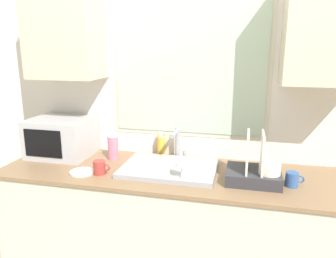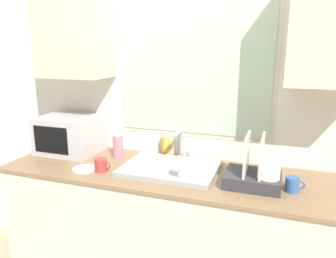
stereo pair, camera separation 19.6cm
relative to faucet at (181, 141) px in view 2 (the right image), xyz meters
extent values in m
cube|color=beige|center=(0.05, -0.22, -0.61)|extent=(2.23, 0.63, 0.91)
cube|color=#846647|center=(0.05, -0.22, -0.14)|extent=(2.26, 0.66, 0.02)
cube|color=silver|center=(0.05, 0.12, 0.23)|extent=(6.00, 0.06, 2.60)
cube|color=beige|center=(0.05, 0.09, 0.50)|extent=(1.09, 0.01, 0.97)
cube|color=#B2CCB2|center=(0.05, 0.09, 0.50)|extent=(1.03, 0.01, 0.91)
cube|color=beige|center=(-0.75, -0.07, 0.74)|extent=(0.46, 0.32, 0.64)
cube|color=beige|center=(0.86, -0.07, 0.74)|extent=(0.46, 0.32, 0.64)
cube|color=#9EA0A5|center=(0.00, -0.21, -0.12)|extent=(0.59, 0.43, 0.03)
cylinder|color=#99999E|center=(0.00, 0.03, -0.02)|extent=(0.03, 0.03, 0.22)
cylinder|color=#99999E|center=(0.00, -0.06, 0.07)|extent=(0.03, 0.18, 0.03)
cylinder|color=#99999E|center=(0.05, 0.03, -0.10)|extent=(0.02, 0.02, 0.06)
cube|color=#B2B2B7|center=(-0.83, -0.10, 0.00)|extent=(0.42, 0.34, 0.27)
cube|color=black|center=(-0.86, -0.27, 0.00)|extent=(0.27, 0.01, 0.19)
cube|color=#333338|center=(0.51, -0.27, -0.10)|extent=(0.31, 0.26, 0.07)
cube|color=silver|center=(0.47, -0.27, 0.05)|extent=(0.01, 0.22, 0.22)
cube|color=silver|center=(0.55, -0.27, 0.05)|extent=(0.01, 0.22, 0.22)
cylinder|color=silver|center=(0.59, -0.31, -0.03)|extent=(0.12, 0.12, 0.06)
cylinder|color=#D8728C|center=(-0.43, -0.10, -0.05)|extent=(0.07, 0.07, 0.16)
cone|color=silver|center=(-0.43, -0.10, 0.06)|extent=(0.07, 0.07, 0.06)
cylinder|color=gold|center=(-0.13, 0.05, -0.06)|extent=(0.06, 0.06, 0.14)
cylinder|color=white|center=(-0.13, 0.05, 0.02)|extent=(0.03, 0.03, 0.03)
cylinder|color=#A53833|center=(-0.41, -0.37, -0.09)|extent=(0.08, 0.08, 0.08)
torus|color=#A53833|center=(-0.36, -0.37, -0.09)|extent=(0.05, 0.01, 0.05)
cylinder|color=silver|center=(0.11, -0.38, -0.13)|extent=(0.07, 0.07, 0.00)
cylinder|color=silver|center=(0.11, -0.38, -0.08)|extent=(0.01, 0.01, 0.09)
cone|color=silver|center=(0.11, -0.38, 0.00)|extent=(0.07, 0.07, 0.07)
cylinder|color=#335999|center=(0.72, -0.29, -0.09)|extent=(0.07, 0.07, 0.08)
torus|color=#335999|center=(0.76, -0.29, -0.09)|extent=(0.05, 0.01, 0.05)
cylinder|color=silver|center=(-0.52, -0.38, -0.13)|extent=(0.15, 0.15, 0.01)
camera|label=1|loc=(0.44, -2.10, 0.63)|focal=35.00mm
camera|label=2|loc=(0.63, -2.05, 0.63)|focal=35.00mm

